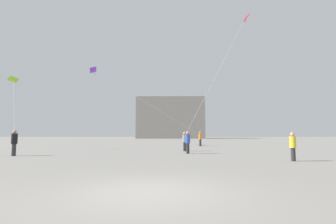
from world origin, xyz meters
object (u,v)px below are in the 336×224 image
object	(u,v)px
person_in_blue	(188,141)
person_in_black	(14,141)
person_in_orange	(200,138)
kite_lime_delta	(13,81)
person_in_grey	(185,140)
kite_crimson_diamond	(246,18)
building_left_hall	(170,119)
person_in_yellow	(293,145)
kite_violet_delta	(96,71)

from	to	relation	value
person_in_blue	person_in_black	world-z (taller)	person_in_black
person_in_orange	kite_lime_delta	bearing A→B (deg)	-89.65
person_in_grey	person_in_black	xyz separation A→B (m)	(-11.76, -5.25, 0.05)
person_in_blue	kite_lime_delta	bearing A→B (deg)	117.31
person_in_grey	person_in_black	distance (m)	12.88
person_in_black	kite_lime_delta	bearing A→B (deg)	-85.69
person_in_black	kite_crimson_diamond	bearing A→B (deg)	165.21
person_in_blue	building_left_hall	distance (m)	77.21
person_in_black	building_left_hall	size ratio (longest dim) A/B	0.07
person_in_yellow	kite_violet_delta	world-z (taller)	kite_violet_delta
person_in_yellow	person_in_black	distance (m)	17.59
kite_crimson_diamond	kite_violet_delta	world-z (taller)	kite_crimson_diamond
person_in_blue	person_in_grey	size ratio (longest dim) A/B	1.01
kite_violet_delta	kite_lime_delta	size ratio (longest dim) A/B	1.77
person_in_grey	kite_crimson_diamond	xyz separation A→B (m)	(5.50, -0.28, 10.89)
person_in_grey	building_left_hall	size ratio (longest dim) A/B	0.07
person_in_grey	person_in_orange	distance (m)	9.64
person_in_blue	kite_crimson_diamond	xyz separation A→B (m)	(5.38, 2.58, 10.88)
kite_lime_delta	building_left_hall	bearing A→B (deg)	78.52
person_in_blue	kite_lime_delta	xyz separation A→B (m)	(-17.23, 5.21, 5.91)
person_in_black	kite_crimson_diamond	size ratio (longest dim) A/B	0.16
person_in_yellow	person_in_grey	bearing A→B (deg)	-110.60
person_in_orange	kite_crimson_diamond	bearing A→B (deg)	-1.14
kite_crimson_diamond	person_in_blue	bearing A→B (deg)	-154.36
person_in_yellow	kite_violet_delta	size ratio (longest dim) A/B	0.11
person_in_blue	kite_violet_delta	xyz separation A→B (m)	(-11.47, 13.17, 8.84)
kite_violet_delta	building_left_hall	distance (m)	64.35
person_in_orange	kite_lime_delta	xyz separation A→B (m)	(-19.40, -7.01, 5.85)
person_in_yellow	kite_lime_delta	xyz separation A→B (m)	(-22.70, 10.45, 5.98)
person_in_yellow	kite_lime_delta	world-z (taller)	kite_lime_delta
kite_crimson_diamond	person_in_black	bearing A→B (deg)	-163.96
person_in_yellow	person_in_orange	world-z (taller)	person_in_orange
kite_crimson_diamond	kite_violet_delta	bearing A→B (deg)	147.85
person_in_grey	building_left_hall	distance (m)	74.35
kite_violet_delta	person_in_black	bearing A→B (deg)	-91.52
person_in_yellow	person_in_grey	size ratio (longest dim) A/B	0.94
person_in_orange	kite_violet_delta	distance (m)	16.25
person_in_blue	person_in_orange	bearing A→B (deg)	34.05
building_left_hall	kite_lime_delta	bearing A→B (deg)	-101.48
person_in_grey	kite_lime_delta	bearing A→B (deg)	169.73
person_in_yellow	person_in_orange	xyz separation A→B (m)	(-3.30, 17.47, 0.13)
kite_lime_delta	building_left_hall	xyz separation A→B (m)	(14.55, 71.67, 0.68)
person_in_orange	kite_lime_delta	distance (m)	21.45
person_in_blue	kite_violet_delta	size ratio (longest dim) A/B	0.12
kite_violet_delta	kite_lime_delta	world-z (taller)	kite_violet_delta
person_in_blue	building_left_hall	size ratio (longest dim) A/B	0.07
kite_crimson_diamond	building_left_hall	bearing A→B (deg)	96.19
person_in_yellow	kite_crimson_diamond	distance (m)	13.46
kite_crimson_diamond	kite_violet_delta	xyz separation A→B (m)	(-16.85, 10.59, -2.04)
kite_crimson_diamond	kite_lime_delta	distance (m)	23.30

